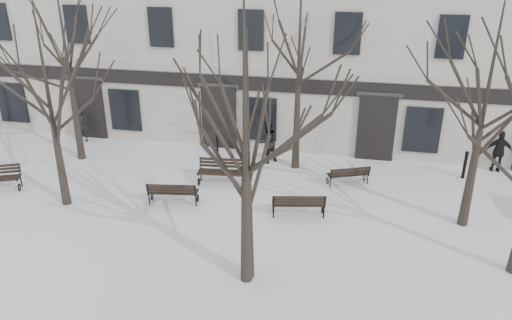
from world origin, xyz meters
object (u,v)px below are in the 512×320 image
(bench_1, at_px, (173,192))
(bench_2, at_px, (299,204))
(tree_2, at_px, (247,134))
(tree_1, at_px, (245,101))
(tree_0, at_px, (45,76))
(bench_3, at_px, (223,171))
(bench_4, at_px, (349,174))

(bench_1, height_order, bench_2, bench_2)
(tree_2, xyz_separation_m, bench_2, (0.98, 3.65, -3.86))
(tree_1, relative_size, bench_1, 4.50)
(bench_2, bearing_deg, tree_0, -6.08)
(tree_2, distance_m, bench_2, 5.40)
(tree_0, relative_size, bench_3, 3.72)
(tree_0, bearing_deg, bench_1, 10.76)
(bench_1, bearing_deg, bench_4, -162.84)
(tree_1, bearing_deg, tree_0, 157.60)
(tree_1, xyz_separation_m, bench_1, (-3.59, 3.80, -4.77))
(tree_2, bearing_deg, bench_1, 134.89)
(bench_3, relative_size, bench_4, 1.19)
(tree_2, xyz_separation_m, bench_3, (-2.24, 5.62, -3.82))
(tree_0, xyz_separation_m, bench_4, (10.06, 3.63, -4.30))
(bench_2, distance_m, bench_4, 3.29)
(tree_0, height_order, bench_4, tree_0)
(bench_3, distance_m, bench_4, 4.92)
(bench_2, xyz_separation_m, bench_4, (1.61, 2.87, -0.06))
(tree_2, distance_m, bench_4, 8.03)
(bench_1, bearing_deg, bench_3, -132.15)
(tree_1, relative_size, bench_2, 4.39)
(bench_2, relative_size, bench_3, 0.94)
(tree_1, height_order, bench_4, tree_1)
(bench_3, bearing_deg, bench_4, 5.14)
(tree_1, distance_m, bench_4, 8.65)
(bench_2, height_order, bench_3, bench_3)
(tree_1, xyz_separation_m, bench_4, (2.61, 6.69, -4.82))
(tree_2, bearing_deg, tree_0, 158.86)
(tree_2, height_order, bench_4, tree_2)
(tree_0, relative_size, bench_2, 3.95)
(tree_0, xyz_separation_m, tree_2, (7.47, -2.89, -0.38))
(tree_0, distance_m, tree_2, 8.02)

